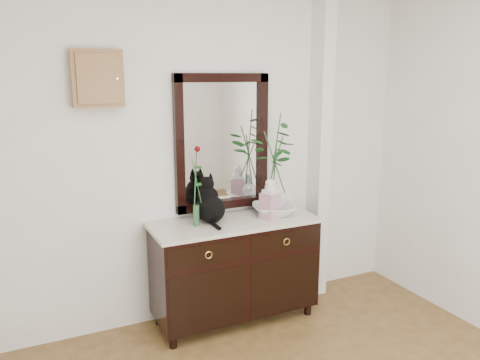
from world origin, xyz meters
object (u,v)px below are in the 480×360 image
cat (210,200)px  lotus_bowl (274,210)px  sideboard (235,265)px  ginger_jar (270,198)px

cat → lotus_bowl: (0.54, -0.05, -0.14)m
sideboard → lotus_bowl: (0.36, 0.01, 0.42)m
sideboard → lotus_bowl: 0.55m
sideboard → cat: (-0.18, 0.06, 0.55)m
sideboard → lotus_bowl: size_ratio=3.78×
cat → lotus_bowl: size_ratio=1.02×
sideboard → cat: cat is taller
lotus_bowl → ginger_jar: (-0.08, -0.07, 0.12)m
lotus_bowl → ginger_jar: size_ratio=1.05×
sideboard → cat: bearing=161.8°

